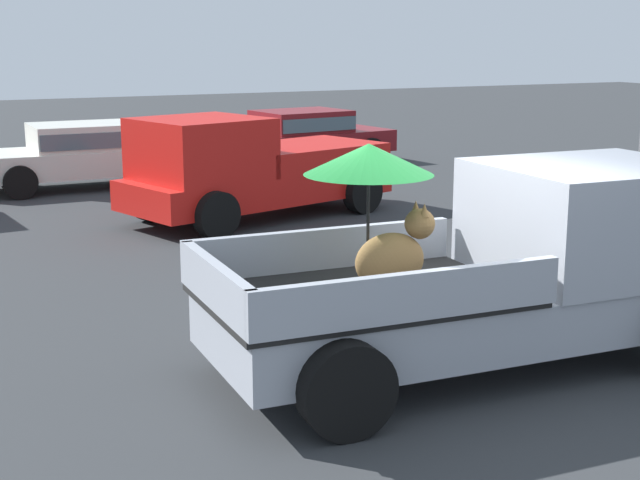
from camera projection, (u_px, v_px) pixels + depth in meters
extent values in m
plane|color=#2D3033|center=(467.00, 367.00, 8.95)|extent=(80.00, 80.00, 0.00)
cylinder|color=black|center=(555.00, 283.00, 10.41)|extent=(0.81, 0.32, 0.80)
cylinder|color=black|center=(262.00, 320.00, 9.06)|extent=(0.81, 0.32, 0.80)
cylinder|color=black|center=(346.00, 390.00, 7.31)|extent=(0.81, 0.32, 0.80)
cube|color=#9EA3AD|center=(469.00, 310.00, 8.82)|extent=(5.08, 2.04, 0.50)
cube|color=#9EA3AD|center=(593.00, 218.00, 9.19)|extent=(2.19, 1.96, 1.08)
cube|color=black|center=(361.00, 295.00, 8.32)|extent=(2.88, 1.97, 0.06)
cube|color=#9EA3AD|center=(321.00, 249.00, 9.09)|extent=(2.80, 0.23, 0.40)
cube|color=#9EA3AD|center=(411.00, 297.00, 7.44)|extent=(2.80, 0.23, 0.40)
cube|color=#9EA3AD|center=(216.00, 286.00, 7.75)|extent=(0.19, 1.84, 0.40)
ellipsoid|color=olive|center=(390.00, 261.00, 8.36)|extent=(0.69, 0.35, 0.52)
sphere|color=olive|center=(420.00, 224.00, 8.40)|extent=(0.29, 0.29, 0.28)
cone|color=olive|center=(416.00, 207.00, 8.44)|extent=(0.09, 0.09, 0.12)
cone|color=olive|center=(424.00, 210.00, 8.30)|extent=(0.09, 0.09, 0.12)
cylinder|color=black|center=(368.00, 229.00, 8.40)|extent=(0.03, 0.03, 1.07)
cone|color=#19722D|center=(369.00, 159.00, 8.26)|extent=(1.23, 1.23, 0.28)
cylinder|color=black|center=(216.00, 215.00, 14.41)|extent=(0.80, 0.46, 0.76)
cylinder|color=black|center=(151.00, 199.00, 15.79)|extent=(0.80, 0.46, 0.76)
cylinder|color=black|center=(363.00, 192.00, 16.50)|extent=(0.80, 0.46, 0.76)
cylinder|color=black|center=(294.00, 180.00, 17.88)|extent=(0.80, 0.46, 0.76)
cube|color=red|center=(259.00, 186.00, 16.11)|extent=(5.11, 3.05, 0.50)
cube|color=red|center=(201.00, 149.00, 15.16)|extent=(2.32, 2.25, 1.00)
cube|color=red|center=(302.00, 155.00, 16.66)|extent=(3.09, 2.48, 0.40)
cylinder|color=black|center=(331.00, 144.00, 24.04)|extent=(0.68, 0.30, 0.66)
cylinder|color=black|center=(371.00, 151.00, 22.60)|extent=(0.68, 0.30, 0.66)
cylinder|color=black|center=(239.00, 151.00, 22.58)|extent=(0.68, 0.30, 0.66)
cylinder|color=black|center=(276.00, 159.00, 21.15)|extent=(0.68, 0.30, 0.66)
cube|color=maroon|center=(305.00, 142.00, 22.54)|extent=(4.49, 2.31, 0.52)
cube|color=maroon|center=(301.00, 122.00, 22.38)|extent=(2.29, 1.86, 0.56)
cube|color=#4C606B|center=(301.00, 122.00, 22.38)|extent=(2.24, 1.93, 0.32)
cylinder|color=black|center=(20.00, 182.00, 17.89)|extent=(0.66, 0.22, 0.66)
cylinder|color=black|center=(7.00, 171.00, 19.43)|extent=(0.66, 0.22, 0.66)
cylinder|color=black|center=(156.00, 173.00, 19.05)|extent=(0.66, 0.22, 0.66)
cylinder|color=black|center=(134.00, 163.00, 20.59)|extent=(0.66, 0.22, 0.66)
cube|color=silver|center=(80.00, 161.00, 19.19)|extent=(4.30, 1.77, 0.52)
cube|color=silver|center=(84.00, 137.00, 19.13)|extent=(2.10, 1.60, 0.56)
cube|color=#4C606B|center=(84.00, 137.00, 19.13)|extent=(2.04, 1.68, 0.32)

